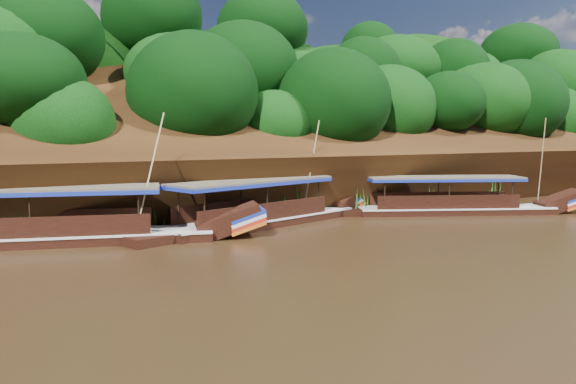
# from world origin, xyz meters

# --- Properties ---
(ground) EXTENTS (160.00, 160.00, 0.00)m
(ground) POSITION_xyz_m (0.00, 0.00, 0.00)
(ground) COLOR black
(ground) RESTS_ON ground
(riverbank) EXTENTS (120.00, 30.06, 19.40)m
(riverbank) POSITION_xyz_m (-0.01, 22.73, 1.89)
(riverbank) COLOR black
(riverbank) RESTS_ON ground
(boat_0) EXTENTS (14.15, 7.87, 6.46)m
(boat_0) POSITION_xyz_m (12.39, 5.90, 0.54)
(boat_0) COLOR black
(boat_0) RESTS_ON ground
(boat_1) EXTENTS (15.03, 6.28, 6.33)m
(boat_1) POSITION_xyz_m (-0.16, 8.35, 0.59)
(boat_1) COLOR black
(boat_1) RESTS_ON ground
(boat_2) EXTENTS (16.69, 6.90, 6.59)m
(boat_2) POSITION_xyz_m (-10.80, 7.97, 0.60)
(boat_2) COLOR black
(boat_2) RESTS_ON ground
(reeds) EXTENTS (48.13, 2.25, 1.94)m
(reeds) POSITION_xyz_m (-2.77, 9.37, 0.86)
(reeds) COLOR #1F681A
(reeds) RESTS_ON ground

